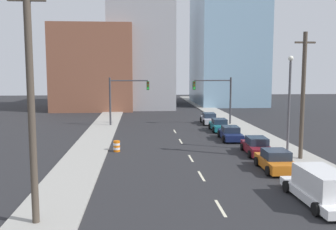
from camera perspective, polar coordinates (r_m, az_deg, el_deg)
The scene contains 22 objects.
sidewalk_left at distance 55.78m, azimuth -8.95°, elevation -0.46°, with size 3.37×90.56×0.14m.
sidewalk_right at distance 57.01m, azimuth 8.38°, elevation -0.29°, with size 3.37×90.56×0.14m.
lane_stripe_at_8m at distance 19.81m, azimuth 7.99°, elevation -13.86°, with size 0.16×2.40×0.01m, color beige.
lane_stripe_at_14m at distance 25.30m, azimuth 5.10°, elevation -9.24°, with size 0.16×2.40×0.01m, color beige.
lane_stripe_at_19m at distance 30.16m, azimuth 3.50°, elevation -6.61°, with size 0.16×2.40×0.01m, color beige.
lane_stripe_at_27m at distance 37.31m, azimuth 1.94°, elevation -4.02°, with size 0.16×2.40×0.01m, color beige.
lane_stripe_at_33m at distance 43.33m, azimuth 1.04°, elevation -2.51°, with size 0.16×2.40×0.01m, color beige.
building_brick_left at distance 71.36m, azimuth -11.02°, elevation 7.02°, with size 14.00×16.00×14.97m.
building_office_center at distance 75.00m, azimuth -4.13°, elevation 9.53°, with size 12.00×20.00×21.33m.
building_glass_right at distance 81.46m, azimuth 8.93°, elevation 12.46°, with size 13.00×20.00×30.46m.
traffic_signal_left at distance 47.63m, azimuth -7.05°, elevation 3.17°, with size 5.07×0.35×6.15m.
traffic_signal_right at distance 48.69m, azimuth 7.83°, elevation 3.23°, with size 5.07×0.35×6.15m.
utility_pole_left_near at distance 17.38m, azimuth -20.14°, elevation 1.54°, with size 1.60×0.32×10.75m.
utility_pole_right_mid at distance 30.62m, azimuth 19.87°, elevation 2.81°, with size 1.60×0.32×9.90m.
traffic_barrel at distance 32.79m, azimuth -7.82°, elevation -4.73°, with size 0.56×0.56×0.95m.
street_lamp at distance 33.35m, azimuth 18.01°, elevation 2.65°, with size 0.44×0.44×8.23m.
box_truck_white at distance 21.52m, azimuth 22.26°, elevation -10.16°, with size 2.34×5.78×1.84m.
sedan_orange at distance 27.49m, azimuth 16.09°, elevation -6.76°, with size 2.25×4.32×1.46m.
sedan_maroon at distance 32.42m, azimuth 13.37°, elevation -4.67°, with size 2.25×4.73×1.43m.
sedan_navy at distance 38.52m, azimuth 9.49°, elevation -2.80°, with size 2.26×4.87×1.39m.
sedan_teal at distance 44.01m, azimuth 7.83°, elevation -1.57°, with size 2.15×4.52×1.44m.
sedan_silver at distance 49.83m, azimuth 6.29°, elevation -0.57°, with size 2.15×4.74×1.44m.
Camera 1 is at (-4.08, -9.90, 6.94)m, focal length 40.00 mm.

